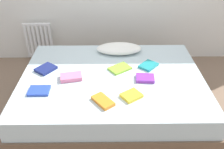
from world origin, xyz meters
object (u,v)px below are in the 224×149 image
object	(u,v)px
pillow	(119,48)
textbook_purple	(145,78)
textbook_navy	(46,69)
textbook_teal	(148,66)
textbook_orange	(103,101)
textbook_blue	(39,91)
bed	(112,94)
textbook_yellow	(131,96)
textbook_lime	(120,68)
radiator	(39,40)
textbook_pink	(71,77)

from	to	relation	value
pillow	textbook_purple	xyz separation A→B (m)	(0.25, -0.62, -0.03)
pillow	textbook_navy	bearing A→B (deg)	-153.55
textbook_teal	textbook_orange	distance (m)	0.81
textbook_blue	bed	bearing A→B (deg)	20.67
pillow	textbook_teal	distance (m)	0.48
bed	pillow	bearing A→B (deg)	79.97
pillow	textbook_yellow	size ratio (longest dim) A/B	3.13
textbook_navy	textbook_orange	size ratio (longest dim) A/B	0.92
textbook_yellow	textbook_purple	bearing A→B (deg)	25.65
bed	textbook_orange	size ratio (longest dim) A/B	8.98
textbook_yellow	textbook_lime	size ratio (longest dim) A/B	0.77
textbook_teal	textbook_purple	bearing A→B (deg)	-154.03
pillow	textbook_navy	distance (m)	0.94
textbook_purple	textbook_teal	bearing A→B (deg)	79.21
pillow	textbook_yellow	world-z (taller)	pillow
textbook_orange	radiator	bearing A→B (deg)	174.06
pillow	textbook_purple	size ratio (longest dim) A/B	2.96
textbook_yellow	textbook_orange	world-z (taller)	same
radiator	textbook_lime	size ratio (longest dim) A/B	2.35
textbook_pink	textbook_lime	bearing A→B (deg)	7.83
textbook_teal	radiator	bearing A→B (deg)	97.65
pillow	textbook_pink	xyz separation A→B (m)	(-0.53, -0.59, -0.03)
textbook_teal	textbook_orange	bearing A→B (deg)	-177.64
bed	textbook_orange	world-z (taller)	textbook_orange
textbook_lime	textbook_blue	bearing A→B (deg)	171.35
textbook_purple	textbook_lime	xyz separation A→B (m)	(-0.26, 0.21, -0.01)
textbook_navy	textbook_pink	xyz separation A→B (m)	(0.31, -0.18, 0.01)
textbook_blue	pillow	bearing A→B (deg)	44.49
textbook_orange	textbook_lime	bearing A→B (deg)	125.11
textbook_blue	textbook_purple	bearing A→B (deg)	10.03
textbook_navy	bed	bearing A→B (deg)	-61.88
textbook_lime	textbook_orange	xyz separation A→B (m)	(-0.18, -0.58, 0.00)
textbook_yellow	textbook_orange	size ratio (longest dim) A/B	0.81
textbook_navy	textbook_purple	bearing A→B (deg)	-63.08
textbook_blue	textbook_lime	bearing A→B (deg)	26.08
textbook_lime	textbook_navy	size ratio (longest dim) A/B	1.14
textbook_lime	pillow	bearing A→B (deg)	53.97
textbook_yellow	textbook_purple	size ratio (longest dim) A/B	0.95
textbook_teal	textbook_orange	xyz separation A→B (m)	(-0.51, -0.63, 0.00)
textbook_blue	textbook_orange	bearing A→B (deg)	-15.58
textbook_purple	textbook_orange	distance (m)	0.57
bed	textbook_navy	distance (m)	0.80
radiator	textbook_navy	world-z (taller)	radiator
textbook_orange	textbook_pink	distance (m)	0.52
textbook_teal	textbook_lime	size ratio (longest dim) A/B	0.88
textbook_teal	textbook_pink	distance (m)	0.89
textbook_purple	textbook_pink	world-z (taller)	textbook_pink
textbook_yellow	textbook_teal	size ratio (longest dim) A/B	0.88
pillow	textbook_teal	xyz separation A→B (m)	(0.33, -0.36, -0.04)
textbook_yellow	textbook_teal	xyz separation A→B (m)	(0.24, 0.55, -0.00)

